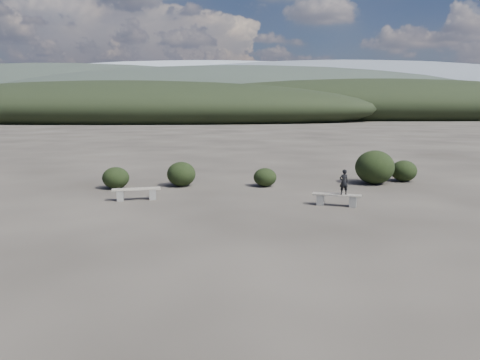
{
  "coord_description": "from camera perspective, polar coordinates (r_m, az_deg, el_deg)",
  "views": [
    {
      "loc": [
        -0.14,
        -12.29,
        3.66
      ],
      "look_at": [
        -0.09,
        3.5,
        1.1
      ],
      "focal_mm": 35.0,
      "sensor_mm": 36.0,
      "label": 1
    }
  ],
  "objects": [
    {
      "name": "seated_person",
      "position": [
        17.25,
        12.54,
        -0.24
      ],
      "size": [
        0.37,
        0.28,
        0.92
      ],
      "primitive_type": "imported",
      "rotation": [
        0.0,
        0.0,
        3.34
      ],
      "color": "black",
      "rests_on": "bench_right"
    },
    {
      "name": "shrub_e",
      "position": [
        23.75,
        19.35,
        1.06
      ],
      "size": [
        1.22,
        1.22,
        1.02
      ],
      "primitive_type": "ellipsoid",
      "color": "black",
      "rests_on": "ground"
    },
    {
      "name": "ground",
      "position": [
        12.83,
        0.44,
        -7.37
      ],
      "size": [
        1200.0,
        1200.0,
        0.0
      ],
      "primitive_type": "plane",
      "color": "#2D2923",
      "rests_on": "ground"
    },
    {
      "name": "shrub_a",
      "position": [
        21.2,
        -14.91,
        0.26
      ],
      "size": [
        1.16,
        1.16,
        0.95
      ],
      "primitive_type": "ellipsoid",
      "color": "black",
      "rests_on": "ground"
    },
    {
      "name": "bench_right",
      "position": [
        17.38,
        11.69,
        -2.25
      ],
      "size": [
        1.78,
        0.86,
        0.44
      ],
      "rotation": [
        0.0,
        0.0,
        -0.3
      ],
      "color": "slate",
      "rests_on": "ground"
    },
    {
      "name": "shrub_b",
      "position": [
        21.25,
        -7.17,
        0.73
      ],
      "size": [
        1.29,
        1.29,
        1.11
      ],
      "primitive_type": "ellipsoid",
      "color": "black",
      "rests_on": "ground"
    },
    {
      "name": "shrub_c",
      "position": [
        21.07,
        3.07,
        0.33
      ],
      "size": [
        1.04,
        1.04,
        0.83
      ],
      "primitive_type": "ellipsoid",
      "color": "black",
      "rests_on": "ground"
    },
    {
      "name": "bench_left",
      "position": [
        18.49,
        -12.52,
        -1.56
      ],
      "size": [
        1.87,
        0.78,
        0.46
      ],
      "rotation": [
        0.0,
        0.0,
        0.22
      ],
      "color": "slate",
      "rests_on": "ground"
    },
    {
      "name": "mountain_ridges",
      "position": [
        351.5,
        -1.41,
        10.37
      ],
      "size": [
        500.0,
        400.0,
        56.0
      ],
      "color": "black",
      "rests_on": "ground"
    },
    {
      "name": "shrub_d",
      "position": [
        22.55,
        16.11,
        1.51
      ],
      "size": [
        1.79,
        1.79,
        1.56
      ],
      "primitive_type": "ellipsoid",
      "color": "black",
      "rests_on": "ground"
    }
  ]
}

